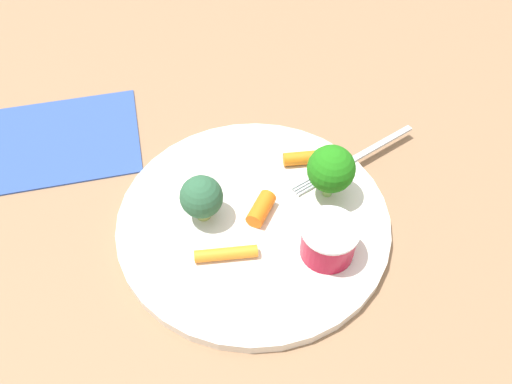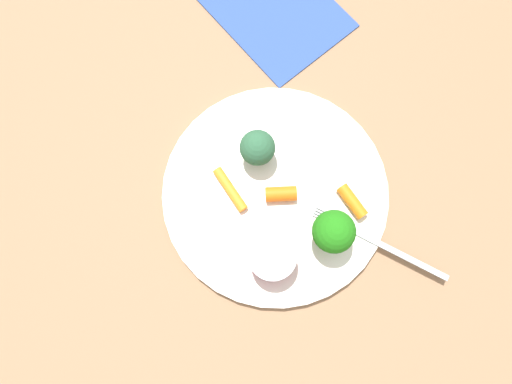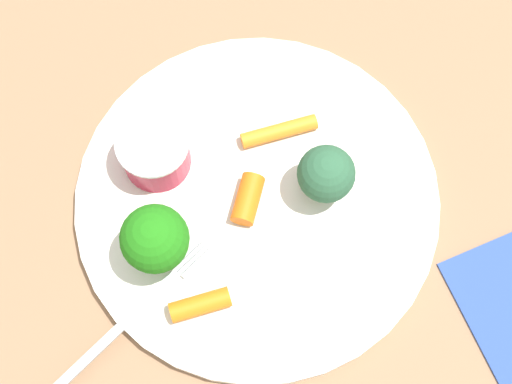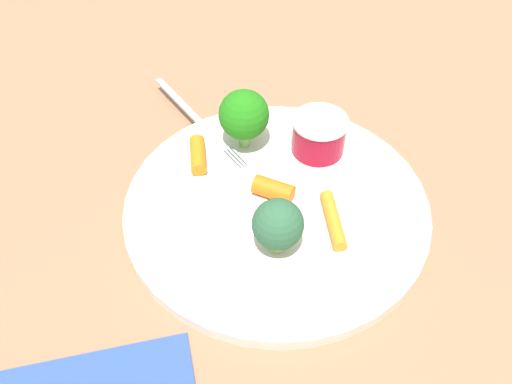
# 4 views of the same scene
# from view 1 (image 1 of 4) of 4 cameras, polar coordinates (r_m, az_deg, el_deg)

# --- Properties ---
(ground_plane) EXTENTS (2.40, 2.40, 0.00)m
(ground_plane) POSITION_cam_1_polar(r_m,az_deg,el_deg) (0.51, -0.28, -3.58)
(ground_plane) COLOR #8C6849
(plate) EXTENTS (0.27, 0.27, 0.01)m
(plate) POSITION_cam_1_polar(r_m,az_deg,el_deg) (0.50, -0.28, -3.18)
(plate) COLOR silver
(plate) RESTS_ON ground_plane
(sauce_cup) EXTENTS (0.05, 0.05, 0.04)m
(sauce_cup) POSITION_cam_1_polar(r_m,az_deg,el_deg) (0.46, 8.14, -5.39)
(sauce_cup) COLOR maroon
(sauce_cup) RESTS_ON plate
(broccoli_floret_0) EXTENTS (0.04, 0.04, 0.05)m
(broccoli_floret_0) POSITION_cam_1_polar(r_m,az_deg,el_deg) (0.48, -6.13, -0.60)
(broccoli_floret_0) COLOR #97B259
(broccoli_floret_0) RESTS_ON plate
(broccoli_floret_1) EXTENTS (0.05, 0.05, 0.06)m
(broccoli_floret_1) POSITION_cam_1_polar(r_m,az_deg,el_deg) (0.49, 8.40, 2.56)
(broccoli_floret_1) COLOR #7FBF5E
(broccoli_floret_1) RESTS_ON plate
(carrot_stick_0) EXTENTS (0.06, 0.03, 0.01)m
(carrot_stick_0) POSITION_cam_1_polar(r_m,az_deg,el_deg) (0.47, -3.37, -6.92)
(carrot_stick_0) COLOR orange
(carrot_stick_0) RESTS_ON plate
(carrot_stick_1) EXTENTS (0.04, 0.04, 0.02)m
(carrot_stick_1) POSITION_cam_1_polar(r_m,az_deg,el_deg) (0.49, 0.66, -2.05)
(carrot_stick_1) COLOR orange
(carrot_stick_1) RESTS_ON plate
(carrot_stick_2) EXTENTS (0.04, 0.02, 0.01)m
(carrot_stick_2) POSITION_cam_1_polar(r_m,az_deg,el_deg) (0.54, 5.31, 3.82)
(carrot_stick_2) COLOR orange
(carrot_stick_2) RESTS_ON plate
(fork) EXTENTS (0.16, 0.05, 0.00)m
(fork) POSITION_cam_1_polar(r_m,az_deg,el_deg) (0.55, 10.85, 3.61)
(fork) COLOR #AFB4BB
(fork) RESTS_ON plate
(napkin) EXTENTS (0.20, 0.16, 0.00)m
(napkin) POSITION_cam_1_polar(r_m,az_deg,el_deg) (0.62, -21.33, 5.48)
(napkin) COLOR #2E4A96
(napkin) RESTS_ON ground_plane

